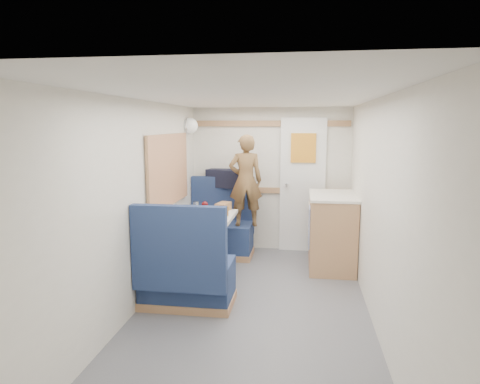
% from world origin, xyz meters
% --- Properties ---
extents(floor, '(4.50, 4.50, 0.00)m').
position_xyz_m(floor, '(0.00, 0.00, 0.00)').
color(floor, '#515156').
rests_on(floor, ground).
extents(ceiling, '(4.50, 4.50, 0.00)m').
position_xyz_m(ceiling, '(0.00, 0.00, 2.00)').
color(ceiling, silver).
rests_on(ceiling, wall_back).
extents(wall_back, '(2.20, 0.02, 2.00)m').
position_xyz_m(wall_back, '(0.00, 2.25, 1.00)').
color(wall_back, silver).
rests_on(wall_back, floor).
extents(wall_left, '(0.02, 4.50, 2.00)m').
position_xyz_m(wall_left, '(-1.10, 0.00, 1.00)').
color(wall_left, silver).
rests_on(wall_left, floor).
extents(wall_right, '(0.02, 4.50, 2.00)m').
position_xyz_m(wall_right, '(1.10, 0.00, 1.00)').
color(wall_right, silver).
rests_on(wall_right, floor).
extents(oak_trim_low, '(2.15, 0.02, 0.08)m').
position_xyz_m(oak_trim_low, '(0.00, 2.23, 0.85)').
color(oak_trim_low, '#A76F4B').
rests_on(oak_trim_low, wall_back).
extents(oak_trim_high, '(2.15, 0.02, 0.08)m').
position_xyz_m(oak_trim_high, '(0.00, 2.23, 1.78)').
color(oak_trim_high, '#A76F4B').
rests_on(oak_trim_high, wall_back).
extents(side_window, '(0.04, 1.30, 0.72)m').
position_xyz_m(side_window, '(-1.08, 1.00, 1.25)').
color(side_window, '#9CA58C').
rests_on(side_window, wall_left).
extents(rear_door, '(0.62, 0.12, 1.86)m').
position_xyz_m(rear_door, '(0.45, 2.22, 0.97)').
color(rear_door, white).
rests_on(rear_door, wall_back).
extents(dinette_table, '(0.62, 0.92, 0.72)m').
position_xyz_m(dinette_table, '(-0.65, 1.00, 0.57)').
color(dinette_table, white).
rests_on(dinette_table, floor).
extents(bench_far, '(0.90, 0.59, 1.05)m').
position_xyz_m(bench_far, '(-0.65, 1.86, 0.30)').
color(bench_far, '#161E48').
rests_on(bench_far, floor).
extents(bench_near, '(0.90, 0.59, 1.05)m').
position_xyz_m(bench_near, '(-0.65, 0.14, 0.30)').
color(bench_near, '#161E48').
rests_on(bench_near, floor).
extents(ledge, '(0.90, 0.14, 0.04)m').
position_xyz_m(ledge, '(-0.65, 2.12, 0.88)').
color(ledge, '#A76F4B').
rests_on(ledge, bench_far).
extents(dome_light, '(0.20, 0.20, 0.20)m').
position_xyz_m(dome_light, '(-1.04, 1.85, 1.75)').
color(dome_light, white).
rests_on(dome_light, wall_left).
extents(galley_counter, '(0.57, 0.92, 0.92)m').
position_xyz_m(galley_counter, '(0.82, 1.55, 0.47)').
color(galley_counter, '#A76F4B').
rests_on(galley_counter, floor).
extents(person, '(0.49, 0.37, 1.19)m').
position_xyz_m(person, '(-0.28, 1.73, 1.05)').
color(person, brown).
rests_on(person, bench_far).
extents(duffel_bag, '(0.57, 0.38, 0.25)m').
position_xyz_m(duffel_bag, '(-0.61, 2.12, 1.02)').
color(duffel_bag, black).
rests_on(duffel_bag, ledge).
extents(tray, '(0.28, 0.35, 0.02)m').
position_xyz_m(tray, '(-0.57, 0.67, 0.73)').
color(tray, white).
rests_on(tray, dinette_table).
extents(orange_fruit, '(0.08, 0.08, 0.08)m').
position_xyz_m(orange_fruit, '(-0.56, 0.97, 0.78)').
color(orange_fruit, '#D64609').
rests_on(orange_fruit, tray).
extents(cheese_block, '(0.11, 0.07, 0.04)m').
position_xyz_m(cheese_block, '(-0.52, 0.85, 0.76)').
color(cheese_block, '#DFCA81').
rests_on(cheese_block, tray).
extents(wine_glass, '(0.08, 0.08, 0.17)m').
position_xyz_m(wine_glass, '(-0.66, 1.03, 0.84)').
color(wine_glass, white).
rests_on(wine_glass, dinette_table).
extents(tumbler_left, '(0.07, 0.07, 0.11)m').
position_xyz_m(tumbler_left, '(-0.80, 0.62, 0.77)').
color(tumbler_left, white).
rests_on(tumbler_left, dinette_table).
extents(tumbler_mid, '(0.07, 0.07, 0.11)m').
position_xyz_m(tumbler_mid, '(-0.84, 1.32, 0.77)').
color(tumbler_mid, white).
rests_on(tumbler_mid, dinette_table).
extents(tumbler_right, '(0.07, 0.07, 0.12)m').
position_xyz_m(tumbler_right, '(-0.65, 1.02, 0.78)').
color(tumbler_right, white).
rests_on(tumbler_right, dinette_table).
extents(beer_glass, '(0.07, 0.07, 0.10)m').
position_xyz_m(beer_glass, '(-0.43, 1.06, 0.77)').
color(beer_glass, brown).
rests_on(beer_glass, dinette_table).
extents(pepper_grinder, '(0.04, 0.04, 0.10)m').
position_xyz_m(pepper_grinder, '(-0.71, 1.02, 0.77)').
color(pepper_grinder, black).
rests_on(pepper_grinder, dinette_table).
extents(salt_grinder, '(0.04, 0.04, 0.10)m').
position_xyz_m(salt_grinder, '(-0.75, 0.91, 0.77)').
color(salt_grinder, white).
rests_on(salt_grinder, dinette_table).
extents(bread_loaf, '(0.18, 0.26, 0.10)m').
position_xyz_m(bread_loaf, '(-0.51, 1.34, 0.77)').
color(bread_loaf, olive).
rests_on(bread_loaf, dinette_table).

